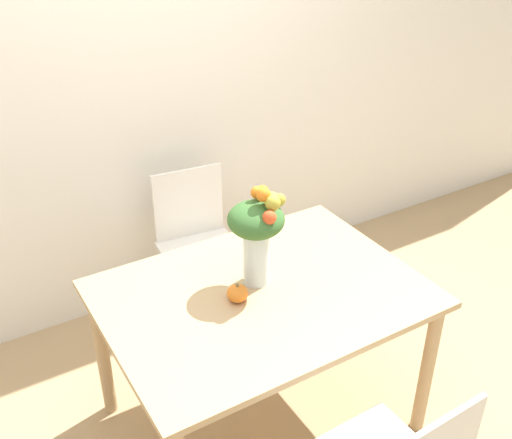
# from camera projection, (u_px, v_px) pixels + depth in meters

# --- Properties ---
(ground_plane) EXTENTS (12.00, 12.00, 0.00)m
(ground_plane) POSITION_uv_depth(u_px,v_px,m) (262.00, 417.00, 2.85)
(ground_plane) COLOR tan
(wall_back) EXTENTS (8.00, 0.06, 2.70)m
(wall_back) POSITION_uv_depth(u_px,v_px,m) (139.00, 75.00, 3.08)
(wall_back) COLOR white
(wall_back) RESTS_ON ground_plane
(dining_table) EXTENTS (1.31, 0.96, 0.74)m
(dining_table) POSITION_uv_depth(u_px,v_px,m) (262.00, 309.00, 2.53)
(dining_table) COLOR tan
(dining_table) RESTS_ON ground_plane
(flower_vase) EXTENTS (0.25, 0.24, 0.45)m
(flower_vase) POSITION_uv_depth(u_px,v_px,m) (257.00, 231.00, 2.42)
(flower_vase) COLOR silver
(flower_vase) RESTS_ON dining_table
(pumpkin) EXTENTS (0.09, 0.09, 0.08)m
(pumpkin) POSITION_uv_depth(u_px,v_px,m) (238.00, 293.00, 2.41)
(pumpkin) COLOR orange
(pumpkin) RESTS_ON dining_table
(dining_chair_near_window) EXTENTS (0.46, 0.46, 0.86)m
(dining_chair_near_window) POSITION_uv_depth(u_px,v_px,m) (198.00, 245.00, 3.33)
(dining_chair_near_window) COLOR white
(dining_chair_near_window) RESTS_ON ground_plane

